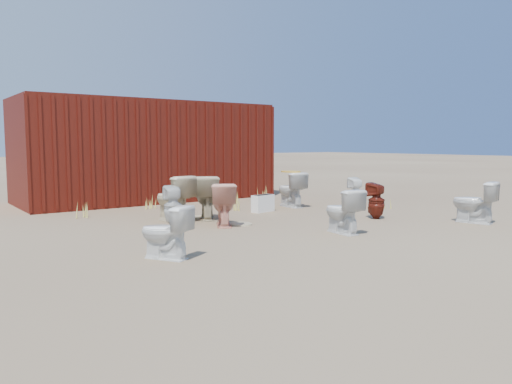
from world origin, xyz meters
TOP-DOWN VIEW (x-y plane):
  - ground at (0.00, 0.00)m, footprint 100.00×100.00m
  - shipping_container at (0.00, 5.20)m, footprint 6.00×2.40m
  - toilet_front_a at (-2.49, -0.96)m, footprint 0.64×0.74m
  - toilet_front_pink at (-0.62, 0.69)m, footprint 0.71×0.83m
  - toilet_front_c at (0.50, -1.00)m, footprint 0.47×0.72m
  - toilet_front_maroon at (2.10, -0.31)m, footprint 0.34×0.35m
  - toilet_front_e at (3.10, -1.65)m, footprint 0.56×0.80m
  - toilet_back_a at (-1.33, 1.16)m, footprint 0.38×0.38m
  - toilet_back_beige_left at (-1.10, 1.61)m, footprint 0.59×0.88m
  - toilet_back_beige_right at (-0.47, 1.51)m, footprint 0.79×0.92m
  - toilet_back_yellowlid at (1.93, 1.96)m, footprint 0.51×0.80m
  - toilet_back_e at (2.99, 1.03)m, footprint 0.38×0.38m
  - yellow_lid at (1.93, 1.96)m, footprint 0.39×0.49m
  - loose_tank at (0.96, 1.68)m, footprint 0.53×0.29m
  - loose_lid_near at (-0.33, 0.64)m, footprint 0.51×0.59m
  - loose_lid_far at (-0.49, 1.72)m, footprint 0.59×0.58m
  - weed_clump_a at (-2.35, 2.97)m, footprint 0.36×0.36m
  - weed_clump_b at (0.61, 2.22)m, footprint 0.32×0.32m
  - weed_clump_c at (2.11, 3.19)m, footprint 0.36×0.36m
  - weed_clump_d at (-0.71, 3.50)m, footprint 0.30×0.30m
  - weed_clump_e at (1.25, 3.39)m, footprint 0.34×0.34m
  - weed_clump_f at (3.38, 0.60)m, footprint 0.28×0.28m

SIDE VIEW (x-z plane):
  - ground at x=0.00m, z-range 0.00..0.00m
  - loose_lid_near at x=-0.33m, z-range 0.00..0.02m
  - loose_lid_far at x=-0.49m, z-range 0.00..0.02m
  - weed_clump_f at x=3.38m, z-range 0.00..0.26m
  - weed_clump_d at x=-0.71m, z-range 0.00..0.27m
  - weed_clump_e at x=1.25m, z-range 0.00..0.29m
  - weed_clump_a at x=-2.35m, z-range 0.00..0.29m
  - weed_clump_b at x=0.61m, z-range 0.00..0.31m
  - weed_clump_c at x=2.11m, z-range 0.00..0.33m
  - loose_tank at x=0.96m, z-range 0.00..0.35m
  - toilet_front_a at x=-2.49m, z-range 0.00..0.66m
  - toilet_back_e at x=2.99m, z-range 0.00..0.66m
  - toilet_front_maroon at x=2.10m, z-range 0.00..0.67m
  - toilet_back_a at x=-1.33m, z-range 0.00..0.69m
  - toilet_front_c at x=0.50m, z-range 0.00..0.70m
  - toilet_front_pink at x=-0.62m, z-range 0.00..0.74m
  - toilet_front_e at x=3.10m, z-range 0.00..0.74m
  - toilet_back_yellowlid at x=1.93m, z-range 0.00..0.77m
  - toilet_back_beige_right at x=-0.47m, z-range 0.00..0.81m
  - toilet_back_beige_left at x=-1.10m, z-range 0.00..0.83m
  - yellow_lid at x=1.93m, z-range 0.77..0.79m
  - shipping_container at x=0.00m, z-range 0.00..2.40m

